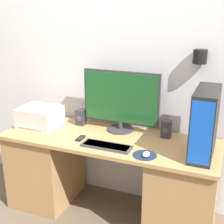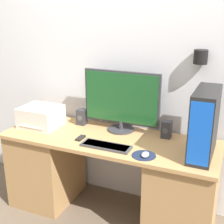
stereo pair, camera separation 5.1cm
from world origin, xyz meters
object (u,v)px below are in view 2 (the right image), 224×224
object	(u,v)px
speaker_left	(82,117)
remote_control	(81,138)
keyboard	(106,146)
mouse	(145,155)
speaker_right	(167,129)
monitor	(121,100)
computer_tower	(204,124)
printer	(41,117)

from	to	relation	value
speaker_left	remote_control	size ratio (longest dim) A/B	1.37
keyboard	remote_control	world-z (taller)	keyboard
speaker_left	keyboard	bearing A→B (deg)	-41.39
mouse	speaker_right	world-z (taller)	speaker_right
speaker_right	remote_control	xyz separation A→B (m)	(-0.63, -0.31, -0.06)
speaker_right	remote_control	size ratio (longest dim) A/B	1.37
monitor	remote_control	size ratio (longest dim) A/B	6.43
computer_tower	speaker_right	size ratio (longest dim) A/B	3.39
keyboard	mouse	distance (m)	0.33
mouse	monitor	bearing A→B (deg)	130.57
mouse	keyboard	bearing A→B (deg)	172.89
computer_tower	remote_control	xyz separation A→B (m)	(-0.94, -0.09, -0.23)
mouse	speaker_left	distance (m)	0.83
printer	speaker_left	size ratio (longest dim) A/B	2.36
computer_tower	printer	distance (m)	1.40
monitor	computer_tower	distance (m)	0.74
keyboard	printer	bearing A→B (deg)	166.33
remote_control	monitor	bearing A→B (deg)	53.42
speaker_right	monitor	bearing A→B (deg)	179.66
mouse	printer	size ratio (longest dim) A/B	0.24
monitor	mouse	size ratio (longest dim) A/B	8.35
keyboard	remote_control	xyz separation A→B (m)	(-0.25, 0.06, -0.00)
speaker_right	remote_control	world-z (taller)	speaker_right
keyboard	speaker_left	xyz separation A→B (m)	(-0.40, 0.35, 0.06)
computer_tower	speaker_left	xyz separation A→B (m)	(-1.09, 0.20, -0.17)
keyboard	speaker_right	bearing A→B (deg)	44.35
mouse	remote_control	world-z (taller)	mouse
mouse	speaker_right	xyz separation A→B (m)	(0.05, 0.40, 0.05)
keyboard	monitor	bearing A→B (deg)	93.89
mouse	computer_tower	world-z (taller)	computer_tower
speaker_left	speaker_right	distance (m)	0.78
mouse	computer_tower	size ratio (longest dim) A/B	0.17
computer_tower	speaker_left	size ratio (longest dim) A/B	3.39
monitor	mouse	xyz separation A→B (m)	(0.35, -0.41, -0.25)
keyboard	computer_tower	bearing A→B (deg)	12.52
monitor	speaker_right	world-z (taller)	monitor
keyboard	printer	world-z (taller)	printer
keyboard	printer	xyz separation A→B (m)	(-0.71, 0.17, 0.08)
computer_tower	remote_control	bearing A→B (deg)	-174.37
monitor	remote_control	bearing A→B (deg)	-126.58
mouse	printer	distance (m)	1.06
computer_tower	speaker_left	world-z (taller)	computer_tower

